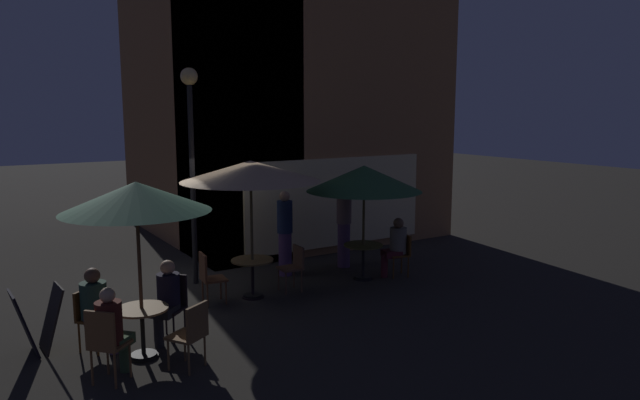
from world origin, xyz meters
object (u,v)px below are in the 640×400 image
menu_sandwich_board (38,321)px  patron_standing_4 (344,225)px  patron_seated_2 (97,304)px  cafe_table_0 (252,269)px  cafe_table_1 (363,253)px  cafe_chair_0 (209,274)px  cafe_chair_5 (105,340)px  cafe_chair_1 (294,264)px  patio_umbrella_1 (364,179)px  patio_umbrella_2 (136,198)px  patron_seated_3 (112,328)px  patron_standing_5 (285,233)px  cafe_chair_3 (172,301)px  cafe_chair_6 (192,330)px  cafe_chair_2 (402,251)px  cafe_table_2 (142,322)px  street_lamp_near_corner (191,134)px  cafe_chair_4 (90,314)px  patio_umbrella_0 (251,171)px  patron_seated_0 (396,243)px  patron_seated_1 (167,296)px

menu_sandwich_board → patron_standing_4: bearing=9.6°
patron_standing_4 → patron_seated_2: bearing=-11.3°
cafe_table_0 → cafe_table_1: bearing=-3.1°
cafe_chair_0 → cafe_chair_5: size_ratio=0.93×
cafe_chair_1 → cafe_chair_5: size_ratio=0.87×
cafe_table_0 → cafe_chair_0: (-0.81, 0.09, 0.01)m
patio_umbrella_1 → cafe_chair_5: bearing=-159.7°
patio_umbrella_2 → patron_seated_2: size_ratio=2.03×
patio_umbrella_2 → patron_seated_3: patio_umbrella_2 is taller
cafe_chair_1 → patron_standing_5: (0.37, 1.02, 0.38)m
cafe_chair_1 → patron_seated_2: 3.90m
cafe_chair_3 → patron_standing_5: 3.70m
cafe_chair_6 → cafe_table_1: bearing=-95.4°
patio_umbrella_1 → patron_standing_4: 1.51m
patio_umbrella_2 → cafe_chair_2: size_ratio=2.85×
patio_umbrella_2 → cafe_chair_0: (1.64, 1.68, -1.72)m
cafe_table_2 → patio_umbrella_1: patio_umbrella_1 is taller
cafe_chair_2 → patron_seated_3: patron_seated_3 is taller
cafe_chair_2 → patron_seated_2: bearing=21.7°
cafe_chair_0 → patron_seated_3: bearing=-128.3°
street_lamp_near_corner → cafe_chair_6: size_ratio=4.62×
cafe_chair_3 → cafe_chair_4: size_ratio=1.09×
patron_standing_4 → cafe_chair_2: bearing=86.8°
patio_umbrella_0 → cafe_chair_1: 2.00m
street_lamp_near_corner → cafe_chair_6: (-1.43, -3.72, -2.42)m
street_lamp_near_corner → cafe_chair_5: street_lamp_near_corner is taller
patron_seated_0 → patio_umbrella_2: bearing=28.5°
patio_umbrella_0 → cafe_table_0: bearing=-63.4°
street_lamp_near_corner → cafe_chair_4: size_ratio=4.76×
patio_umbrella_0 → patio_umbrella_1: bearing=-3.1°
cafe_table_0 → patron_standing_5: 1.60m
patio_umbrella_1 → patron_seated_1: patio_umbrella_1 is taller
cafe_table_1 → patron_seated_1: 4.51m
cafe_table_0 → patio_umbrella_0: 1.80m
cafe_chair_1 → menu_sandwich_board: bearing=10.7°
patio_umbrella_1 → patron_seated_0: size_ratio=1.90×
patron_seated_3 → patron_seated_1: bearing=-1.0°
cafe_table_2 → patron_seated_0: (5.56, 1.26, 0.17)m
cafe_chair_0 → patron_standing_5: size_ratio=0.52×
patron_seated_1 → patron_seated_3: bearing=1.1°
street_lamp_near_corner → menu_sandwich_board: 4.45m
cafe_table_1 → patron_seated_3: bearing=-160.3°
cafe_table_1 → cafe_chair_3: cafe_chair_3 is taller
cafe_chair_4 → patron_seated_3: patron_seated_3 is taller
cafe_chair_6 → patron_standing_4: patron_standing_4 is taller
cafe_chair_1 → cafe_chair_4: 3.95m
cafe_table_2 → cafe_table_0: bearing=32.9°
cafe_table_2 → cafe_chair_6: (0.45, -0.73, 0.02)m
cafe_chair_2 → patron_seated_2: (-6.17, -0.64, 0.17)m
menu_sandwich_board → cafe_chair_3: size_ratio=0.96×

